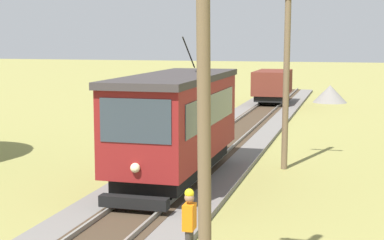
# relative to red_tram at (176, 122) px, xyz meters

# --- Properties ---
(red_tram) EXTENTS (2.60, 8.54, 4.79)m
(red_tram) POSITION_rel_red_tram_xyz_m (0.00, 0.00, 0.00)
(red_tram) COLOR maroon
(red_tram) RESTS_ON rail_right
(freight_car) EXTENTS (2.40, 5.20, 2.31)m
(freight_car) POSITION_rel_red_tram_xyz_m (-0.00, 25.06, -0.64)
(freight_car) COLOR maroon
(freight_car) RESTS_ON rail_right
(utility_pole_near_tram) EXTENTS (1.40, 0.57, 8.15)m
(utility_pole_near_tram) POSITION_rel_red_tram_xyz_m (3.31, -9.46, 1.98)
(utility_pole_near_tram) COLOR brown
(utility_pole_near_tram) RESTS_ON ground
(utility_pole_mid) EXTENTS (1.40, 0.55, 7.47)m
(utility_pole_mid) POSITION_rel_red_tram_xyz_m (3.31, 3.69, 1.64)
(utility_pole_mid) COLOR brown
(utility_pole_mid) RESTS_ON ground
(gravel_pile) EXTENTS (2.67, 2.67, 1.37)m
(gravel_pile) POSITION_rel_red_tram_xyz_m (4.05, 28.69, -1.51)
(gravel_pile) COLOR gray
(gravel_pile) RESTS_ON ground
(track_worker) EXTENTS (0.24, 0.38, 1.78)m
(track_worker) POSITION_rel_red_tram_xyz_m (2.42, -7.16, -1.21)
(track_worker) COLOR #38332D
(track_worker) RESTS_ON ground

